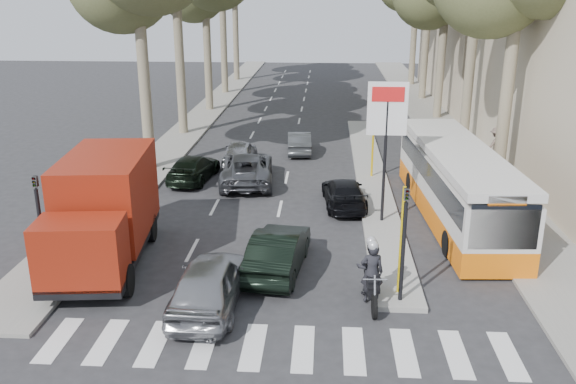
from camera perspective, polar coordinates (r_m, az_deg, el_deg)
name	(u,v)px	position (r m, az deg, el deg)	size (l,w,h in m)	color
ground	(293,278)	(19.78, 0.43, -8.08)	(120.00, 120.00, 0.00)	#28282B
sidewalk_right	(435,120)	(44.23, 13.55, 6.53)	(3.20, 70.00, 0.12)	gray
median_left	(209,110)	(47.36, -7.44, 7.65)	(2.40, 64.00, 0.12)	gray
traffic_island	(371,177)	(30.06, 7.80, 1.37)	(1.50, 26.00, 0.16)	gray
building_far	(511,0)	(53.68, 20.18, 16.53)	(11.00, 20.00, 16.00)	#B7A88E
billboard	(386,132)	(23.35, 9.17, 5.53)	(1.50, 12.10, 5.60)	yellow
traffic_light_island	(405,226)	(17.52, 10.86, -3.15)	(0.16, 0.41, 3.60)	black
traffic_light_left	(39,212)	(19.79, -22.28, -1.70)	(0.16, 0.41, 3.60)	black
silver_hatchback	(209,283)	(17.93, -7.39, -8.45)	(1.82, 4.53, 1.54)	gray
dark_hatchback	(278,251)	(19.98, -0.92, -5.51)	(1.52, 4.37, 1.44)	black
queue_car_a	(247,168)	(29.08, -3.86, 2.23)	(2.39, 5.19, 1.44)	#4B4D52
queue_car_b	(344,193)	(26.02, 5.25, -0.08)	(1.66, 4.08, 1.19)	black
queue_car_c	(240,153)	(32.05, -4.54, 3.67)	(1.59, 3.96, 1.35)	gray
queue_car_d	(299,142)	(34.49, 1.06, 4.67)	(1.28, 3.68, 1.21)	#44474B
queue_car_e	(193,168)	(29.79, -8.85, 2.23)	(1.72, 4.24, 1.23)	black
red_truck	(104,209)	(21.09, -16.85, -1.57)	(3.21, 6.96, 3.59)	black
city_bus	(456,182)	(25.08, 15.49, 0.92)	(3.11, 11.39, 2.97)	orange
motorcycle	(371,272)	(18.29, 7.77, -7.39)	(0.87, 2.37, 2.02)	black
pedestrian_near	(500,203)	(24.58, 19.23, -0.96)	(1.14, 0.56, 1.95)	#473854
pedestrian_far	(496,146)	(33.54, 18.90, 4.12)	(1.26, 0.56, 1.95)	brown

